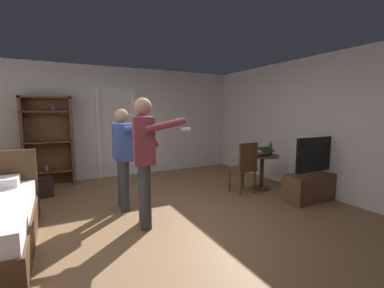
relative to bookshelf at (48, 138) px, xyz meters
The scene contains 13 objects.
ground_plane 3.34m from the bookshelf, 65.28° to the right, with size 7.03×7.03×0.00m, color olive.
wall_back 1.38m from the bookshelf, ahead, with size 6.63×0.12×2.61m, color silver.
wall_right 5.43m from the bookshelf, 32.26° to the right, with size 0.12×6.36×2.61m, color silver.
doorway_frame 1.47m from the bookshelf, ahead, with size 0.93×0.08×2.13m.
bookshelf is the anchor object (origin of this frame).
tv_flatscreen 5.35m from the bookshelf, 37.18° to the right, with size 1.22×0.40×1.13m.
side_table 4.48m from the bookshelf, 30.59° to the right, with size 0.66×0.66×0.70m.
laptop 4.45m from the bookshelf, 31.24° to the right, with size 0.35×0.36×0.17m.
bottle_on_table 4.61m from the bookshelf, 30.56° to the right, with size 0.06×0.06×0.27m.
wooden_chair 4.09m from the bookshelf, 35.54° to the right, with size 0.43×0.43×0.99m.
person_blue_shirt 3.10m from the bookshelf, 67.24° to the right, with size 0.69×0.66×1.75m.
person_striped_shirt 2.34m from the bookshelf, 62.19° to the right, with size 0.69×0.63×1.61m.
suitcase_dark 1.17m from the bookshelf, 103.10° to the right, with size 0.45×0.29×0.36m, color black.
Camera 1 is at (-1.16, -3.34, 1.58)m, focal length 24.49 mm.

